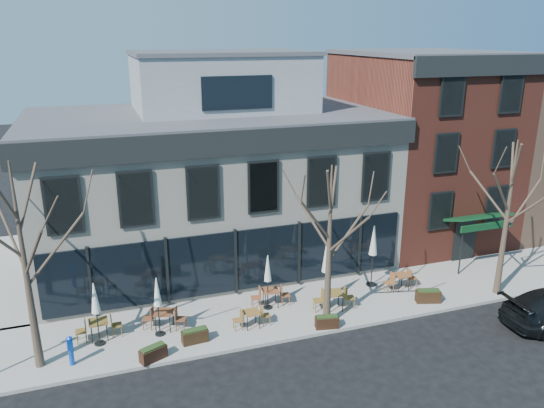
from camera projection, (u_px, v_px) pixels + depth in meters
name	position (u px, v px, depth m)	size (l,w,h in m)	color
ground	(236.00, 297.00, 25.54)	(120.00, 120.00, 0.00)	black
sidewalk_front	(316.00, 305.00, 24.58)	(33.50, 4.70, 0.15)	gray
corner_building	(211.00, 177.00, 28.69)	(18.39, 10.39, 11.10)	silver
red_brick_building	(419.00, 145.00, 32.29)	(8.20, 11.78, 11.18)	maroon
bg_building	(534.00, 142.00, 36.47)	(12.00, 12.00, 10.00)	#8C664C
tree_corner	(25.00, 266.00, 18.75)	(3.93, 3.98, 7.92)	#382B21
tree_mid	(329.00, 245.00, 21.79)	(3.50, 3.55, 7.04)	#382B21
tree_right	(507.00, 217.00, 24.48)	(3.72, 3.77, 7.48)	#382B21
call_box	(70.00, 349.00, 19.86)	(0.25, 0.25, 1.25)	#0D3EAF
cafe_set_0	(99.00, 328.00, 21.62)	(1.87, 0.77, 0.98)	brown
cafe_set_1	(164.00, 318.00, 22.34)	(1.92, 1.13, 0.99)	brown
cafe_set_2	(252.00, 317.00, 22.51)	(1.66, 0.67, 0.88)	brown
cafe_set_3	(271.00, 296.00, 24.27)	(1.87, 0.82, 0.97)	brown
cafe_set_4	(334.00, 299.00, 23.95)	(2.00, 0.88, 1.03)	brown
cafe_set_5	(401.00, 280.00, 25.86)	(1.81, 0.76, 0.95)	brown
umbrella_0	(95.00, 302.00, 20.80)	(0.43, 0.43, 2.71)	black
umbrella_1	(157.00, 295.00, 21.51)	(0.41, 0.41, 2.59)	black
umbrella_2	(268.00, 271.00, 23.64)	(0.42, 0.42, 2.61)	black
umbrella_3	(326.00, 261.00, 24.21)	(0.46, 0.46, 2.87)	black
umbrella_4	(373.00, 244.00, 25.74)	(0.50, 0.50, 3.14)	black
planter_0	(153.00, 353.00, 20.27)	(1.12, 0.79, 0.58)	black
planter_1	(195.00, 336.00, 21.44)	(1.09, 0.51, 0.59)	black
planter_2	(327.00, 322.00, 22.51)	(1.05, 0.58, 0.56)	black
planter_3	(428.00, 296.00, 24.67)	(1.20, 0.75, 0.63)	black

